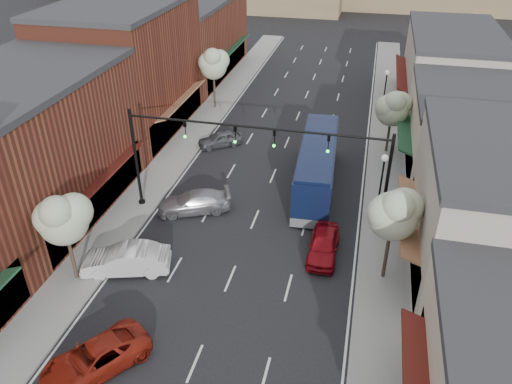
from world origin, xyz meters
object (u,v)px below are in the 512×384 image
Objects in this scene: signal_mast_right at (347,167)px; tree_right_near at (395,212)px; coach_bus at (317,165)px; parked_car_a at (96,358)px; tree_left_far at (214,63)px; lamp_post_near at (382,175)px; tree_right_far at (393,107)px; signal_mast_left at (169,148)px; tree_left_near at (63,217)px; red_hatchback at (323,245)px; parked_car_b at (126,260)px; lamp_post_far at (386,85)px; parked_car_c at (194,202)px; parked_car_d at (220,139)px.

signal_mast_right reaches higher than tree_right_near.
parked_car_a is (-7.55, -18.41, -1.12)m from coach_bus.
tree_left_far is at bearing 127.71° from signal_mast_right.
parked_car_a is at bearing -127.27° from lamp_post_near.
tree_right_near reaches higher than lamp_post_near.
tree_left_far is at bearing 136.11° from lamp_post_near.
tree_right_near is 16.01m from parked_car_a.
tree_right_far is 9.51m from lamp_post_near.
lamp_post_near is (16.05, -15.44, -1.60)m from tree_left_far.
tree_left_near is (-2.63, -8.05, -0.40)m from signal_mast_left.
red_hatchback is (13.05, 5.36, -3.50)m from tree_left_near.
coach_bus is at bearing -126.33° from tree_right_far.
tree_right_far is 0.89× the size of tree_left_far.
parked_car_a is 1.00× the size of parked_car_b.
lamp_post_far is (0.00, 17.50, 0.00)m from lamp_post_near.
signal_mast_left is 1.34× the size of tree_left_far.
parked_car_a is at bearing -109.83° from lamp_post_far.
parked_car_b is at bearing -127.33° from tree_right_far.
tree_left_near is 1.17× the size of parked_car_c.
tree_right_far is at bearing 110.65° from parked_car_c.
lamp_post_far is 23.01m from red_hatchback.
parked_car_d is at bearing 162.17° from parked_car_b.
lamp_post_far is (16.05, 2.06, -1.60)m from tree_left_far.
tree_left_far is at bearing 129.19° from coach_bus.
parked_car_c is at bearing -149.14° from coach_bus.
tree_left_near is at bearing -129.69° from tree_right_far.
red_hatchback is at bearing -82.50° from coach_bus.
tree_right_near is 1.21× the size of parked_car_b.
signal_mast_left is 11.45m from red_hatchback.
tree_right_near is at bearing 8.38° from parked_car_d.
parked_car_b is (-9.21, -11.84, -0.99)m from coach_bus.
parked_car_c is at bearing 125.38° from parked_car_a.
coach_bus is (-5.00, -6.80, -2.19)m from tree_right_far.
tree_right_far is 0.95× the size of tree_left_near.
tree_left_near is at bearing 163.26° from parked_car_a.
tree_left_far is 1.38× the size of lamp_post_near.
signal_mast_right reaches higher than parked_car_a.
parked_car_d is (-13.19, -9.93, -2.37)m from lamp_post_far.
signal_mast_right is 13.83m from parked_car_b.
red_hatchback is at bearing 2.76° from parked_car_d.
signal_mast_left is at bearing -123.86° from lamp_post_far.
lamp_post_far is at bearing 105.55° from parked_car_a.
parked_car_b is at bearing -37.45° from parked_car_d.
signal_mast_right is at bearing 30.14° from tree_left_near.
tree_right_far is 1.12× the size of parked_car_c.
red_hatchback reaches higher than parked_car_d.
tree_right_far is (2.73, 11.95, -0.63)m from signal_mast_right.
tree_left_far is at bearing 122.36° from red_hatchback.
tree_left_near is 1.28× the size of lamp_post_near.
parked_car_a is (4.05, -31.21, -3.92)m from tree_left_far.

